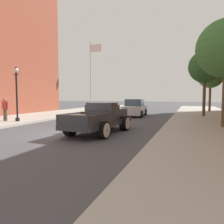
{
  "coord_description": "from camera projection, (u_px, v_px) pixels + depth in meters",
  "views": [
    {
      "loc": [
        6.0,
        -9.62,
        1.92
      ],
      "look_at": [
        1.69,
        2.3,
        1.0
      ],
      "focal_mm": 34.88,
      "sensor_mm": 36.0,
      "label": 1
    }
  ],
  "objects": [
    {
      "name": "ground_plane",
      "position": [
        66.0,
        134.0,
        11.2
      ],
      "size": [
        140.0,
        140.0,
        0.0
      ],
      "primitive_type": "plane",
      "color": "#47474C"
    },
    {
      "name": "sidewalk_right",
      "position": [
        222.0,
        142.0,
        8.73
      ],
      "size": [
        5.5,
        64.0,
        0.15
      ],
      "primitive_type": "cube",
      "color": "#ADA89E",
      "rests_on": "ground"
    },
    {
      "name": "hotrod_truck_gunmetal",
      "position": [
        102.0,
        118.0,
        11.59
      ],
      "size": [
        2.44,
        5.03,
        1.58
      ],
      "color": "#333338",
      "rests_on": "ground"
    },
    {
      "name": "car_background_silver",
      "position": [
        135.0,
        108.0,
        20.92
      ],
      "size": [
        2.03,
        4.38,
        1.65
      ],
      "color": "#B7B7BC",
      "rests_on": "ground"
    },
    {
      "name": "pedestrian_sidewalk_left",
      "position": [
        5.0,
        108.0,
        15.62
      ],
      "size": [
        0.53,
        0.22,
        1.65
      ],
      "color": "brown",
      "rests_on": "sidewalk_left"
    },
    {
      "name": "street_lamp_near",
      "position": [
        17.0,
        90.0,
        15.29
      ],
      "size": [
        0.5,
        0.32,
        3.85
      ],
      "color": "black",
      "rests_on": "sidewalk_left"
    },
    {
      "name": "flagpole",
      "position": [
        92.0,
        68.0,
        30.16
      ],
      "size": [
        1.74,
        0.16,
        9.16
      ],
      "color": "#B2B2B7",
      "rests_on": "sidewalk_left"
    },
    {
      "name": "street_tree_second",
      "position": [
        205.0,
        67.0,
        19.2
      ],
      "size": [
        2.86,
        2.86,
        5.81
      ],
      "color": "brown",
      "rests_on": "sidewalk_right"
    },
    {
      "name": "street_tree_third",
      "position": [
        211.0,
        75.0,
        25.16
      ],
      "size": [
        3.04,
        3.04,
        5.75
      ],
      "color": "brown",
      "rests_on": "sidewalk_right"
    }
  ]
}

